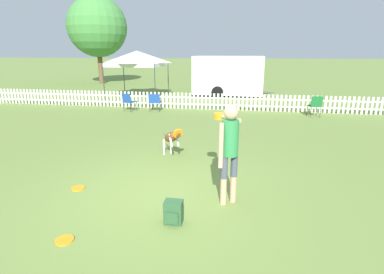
% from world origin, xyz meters
% --- Properties ---
extents(ground_plane, '(240.00, 240.00, 0.00)m').
position_xyz_m(ground_plane, '(0.00, 0.00, 0.00)').
color(ground_plane, olive).
extents(handler_person, '(0.55, 1.14, 1.74)m').
position_xyz_m(handler_person, '(1.18, -0.10, 1.11)').
color(handler_person, tan).
rests_on(handler_person, ground_plane).
extents(leaping_dog, '(0.74, 0.96, 0.84)m').
position_xyz_m(leaping_dog, '(-0.31, 1.96, 0.53)').
color(leaping_dog, brown).
rests_on(leaping_dog, ground_plane).
extents(frisbee_near_handler, '(0.26, 0.26, 0.02)m').
position_xyz_m(frisbee_near_handler, '(-1.71, -0.09, 0.01)').
color(frisbee_near_handler, orange).
rests_on(frisbee_near_handler, ground_plane).
extents(frisbee_near_dog, '(0.26, 0.26, 0.02)m').
position_xyz_m(frisbee_near_dog, '(-1.02, -1.66, 0.01)').
color(frisbee_near_dog, orange).
rests_on(frisbee_near_dog, ground_plane).
extents(backpack_on_grass, '(0.28, 0.25, 0.37)m').
position_xyz_m(backpack_on_grass, '(0.40, -0.96, 0.18)').
color(backpack_on_grass, '#2D5633').
rests_on(backpack_on_grass, ground_plane).
extents(picket_fence, '(22.29, 0.04, 0.75)m').
position_xyz_m(picket_fence, '(0.00, 8.61, 0.38)').
color(picket_fence, silver).
rests_on(picket_fence, ground_plane).
extents(folding_chair_blue_left, '(0.63, 0.64, 0.80)m').
position_xyz_m(folding_chair_blue_left, '(-3.62, 7.59, 0.48)').
color(folding_chair_blue_left, '#333338').
rests_on(folding_chair_blue_left, ground_plane).
extents(folding_chair_center, '(0.52, 0.54, 0.79)m').
position_xyz_m(folding_chair_center, '(-2.45, 7.75, 0.47)').
color(folding_chair_center, '#333338').
rests_on(folding_chair_center, ground_plane).
extents(folding_chair_green_right, '(0.53, 0.54, 0.87)m').
position_xyz_m(folding_chair_green_right, '(4.29, 7.65, 0.52)').
color(folding_chair_green_right, '#333338').
rests_on(folding_chair_green_right, ground_plane).
extents(canopy_tent_main, '(2.90, 2.90, 2.62)m').
position_xyz_m(canopy_tent_main, '(-4.61, 11.72, 2.19)').
color(canopy_tent_main, '#333338').
rests_on(canopy_tent_main, ground_plane).
extents(equipment_trailer, '(4.89, 2.54, 2.32)m').
position_xyz_m(equipment_trailer, '(0.51, 13.25, 1.23)').
color(equipment_trailer, white).
rests_on(equipment_trailer, ground_plane).
extents(tree_left_grove, '(4.70, 4.70, 6.82)m').
position_xyz_m(tree_left_grove, '(-10.31, 18.75, 4.46)').
color(tree_left_grove, brown).
rests_on(tree_left_grove, ground_plane).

